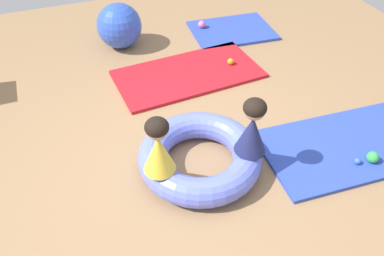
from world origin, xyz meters
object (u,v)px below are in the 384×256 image
at_px(play_ball_green, 373,157).
at_px(inflatable_cushion, 200,156).
at_px(child_in_yellow, 158,146).
at_px(exercise_ball_large, 119,26).
at_px(play_ball_orange, 231,62).
at_px(play_ball_pink, 202,24).
at_px(play_ball_blue, 358,161).
at_px(child_in_navy, 252,127).

bearing_deg(play_ball_green, inflatable_cushion, 159.70).
relative_size(child_in_yellow, exercise_ball_large, 0.90).
bearing_deg(inflatable_cushion, play_ball_orange, 55.44).
relative_size(play_ball_pink, play_ball_green, 0.98).
height_order(inflatable_cushion, play_ball_green, inflatable_cushion).
height_order(inflatable_cushion, child_in_yellow, child_in_yellow).
bearing_deg(child_in_yellow, inflatable_cushion, -136.91).
bearing_deg(play_ball_pink, play_ball_green, -81.44).
relative_size(play_ball_blue, play_ball_pink, 0.58).
height_order(inflatable_cushion, play_ball_blue, inflatable_cushion).
height_order(child_in_navy, exercise_ball_large, child_in_navy).
height_order(inflatable_cushion, exercise_ball_large, exercise_ball_large).
height_order(play_ball_orange, play_ball_pink, play_ball_pink).
distance_m(child_in_yellow, play_ball_blue, 1.87).
bearing_deg(play_ball_green, child_in_yellow, 167.62).
bearing_deg(play_ball_green, play_ball_pink, 98.56).
distance_m(play_ball_orange, play_ball_green, 2.06).
relative_size(child_in_navy, play_ball_orange, 6.75).
xyz_separation_m(inflatable_cushion, exercise_ball_large, (-0.15, 2.47, 0.16)).
bearing_deg(play_ball_pink, inflatable_cushion, -112.55).
height_order(play_ball_pink, play_ball_green, play_ball_green).
height_order(child_in_yellow, exercise_ball_large, child_in_yellow).
distance_m(play_ball_blue, play_ball_green, 0.15).
relative_size(child_in_yellow, play_ball_orange, 6.61).
bearing_deg(play_ball_pink, play_ball_orange, -92.16).
relative_size(inflatable_cushion, child_in_navy, 2.08).
relative_size(child_in_navy, exercise_ball_large, 0.92).
bearing_deg(exercise_ball_large, play_ball_orange, -41.55).
bearing_deg(child_in_yellow, play_ball_pink, -93.67).
distance_m(play_ball_blue, play_ball_pink, 3.04).
height_order(child_in_navy, play_ball_pink, child_in_navy).
height_order(child_in_navy, play_ball_blue, child_in_navy).
height_order(child_in_yellow, play_ball_blue, child_in_yellow).
xyz_separation_m(inflatable_cushion, play_ball_orange, (1.00, 1.45, -0.05)).
bearing_deg(child_in_yellow, exercise_ball_large, -70.51).
height_order(inflatable_cushion, play_ball_pink, inflatable_cushion).
bearing_deg(play_ball_orange, inflatable_cushion, -124.56).
bearing_deg(child_in_yellow, play_ball_green, -167.15).
distance_m(inflatable_cushion, play_ball_green, 1.60).
distance_m(child_in_yellow, play_ball_pink, 3.04).
bearing_deg(inflatable_cushion, play_ball_pink, 67.45).
bearing_deg(exercise_ball_large, play_ball_green, -61.37).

